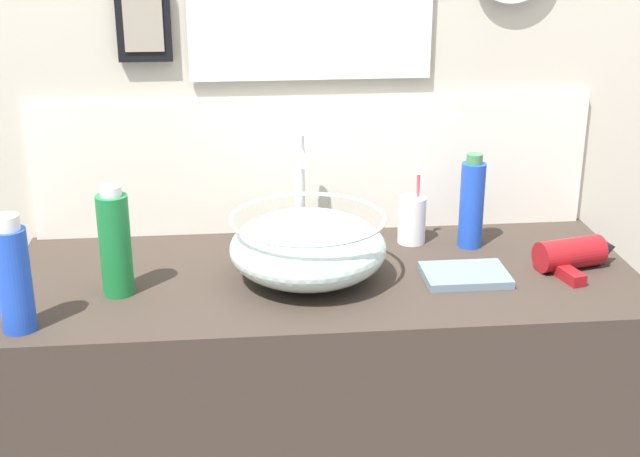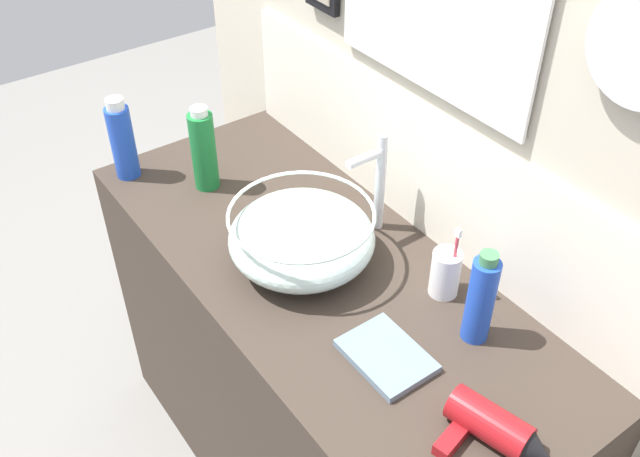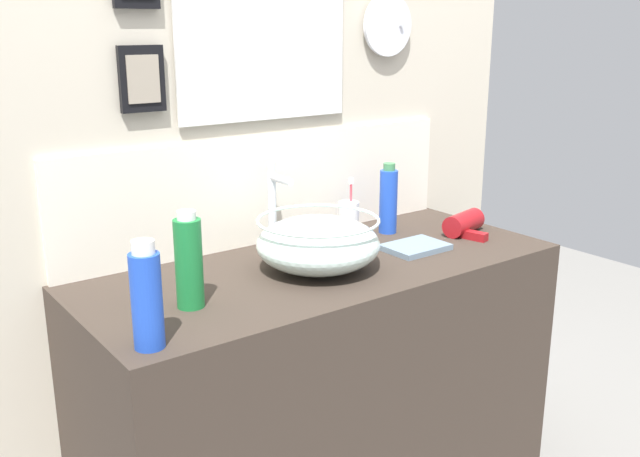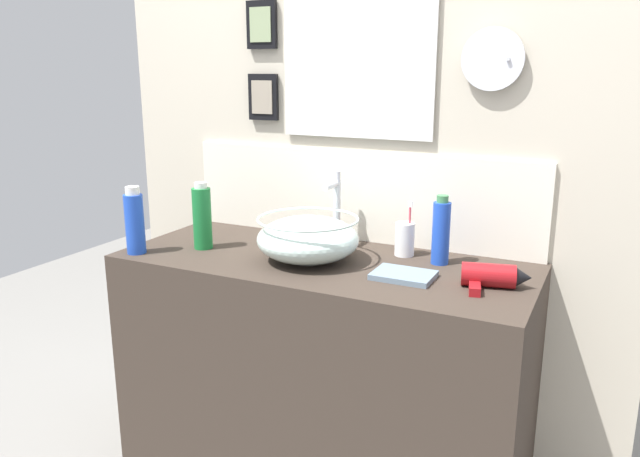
# 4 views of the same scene
# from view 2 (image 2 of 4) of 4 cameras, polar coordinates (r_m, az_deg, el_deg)

# --- Properties ---
(vanity_counter) EXTENTS (1.30, 0.54, 0.84)m
(vanity_counter) POSITION_cam_2_polar(r_m,az_deg,el_deg) (1.88, 0.21, -12.54)
(vanity_counter) COLOR #382D26
(vanity_counter) RESTS_ON ground
(back_panel) EXTENTS (1.87, 0.10, 2.54)m
(back_panel) POSITION_cam_2_polar(r_m,az_deg,el_deg) (1.49, 9.94, 13.99)
(back_panel) COLOR beige
(back_panel) RESTS_ON ground
(glass_bowl_sink) EXTENTS (0.32, 0.32, 0.14)m
(glass_bowl_sink) POSITION_cam_2_polar(r_m,az_deg,el_deg) (1.53, -1.47, -0.68)
(glass_bowl_sink) COLOR silver
(glass_bowl_sink) RESTS_ON vanity_counter
(faucet) EXTENTS (0.02, 0.11, 0.25)m
(faucet) POSITION_cam_2_polar(r_m,az_deg,el_deg) (1.59, 4.58, 4.02)
(faucet) COLOR silver
(faucet) RESTS_ON vanity_counter
(hair_drier) EXTENTS (0.20, 0.16, 0.07)m
(hair_drier) POSITION_cam_2_polar(r_m,az_deg,el_deg) (1.29, 13.79, -15.29)
(hair_drier) COLOR maroon
(hair_drier) RESTS_ON vanity_counter
(toothbrush_cup) EXTENTS (0.06, 0.06, 0.18)m
(toothbrush_cup) POSITION_cam_2_polar(r_m,az_deg,el_deg) (1.50, 10.01, -3.51)
(toothbrush_cup) COLOR white
(toothbrush_cup) RESTS_ON vanity_counter
(shampoo_bottle) EXTENTS (0.06, 0.06, 0.22)m
(shampoo_bottle) POSITION_cam_2_polar(r_m,az_deg,el_deg) (1.85, -15.54, 6.83)
(shampoo_bottle) COLOR blue
(shampoo_bottle) RESTS_ON vanity_counter
(spray_bottle) EXTENTS (0.05, 0.05, 0.21)m
(spray_bottle) POSITION_cam_2_polar(r_m,az_deg,el_deg) (1.39, 12.74, -5.52)
(spray_bottle) COLOR blue
(spray_bottle) RESTS_ON vanity_counter
(lotion_bottle) EXTENTS (0.06, 0.06, 0.22)m
(lotion_bottle) POSITION_cam_2_polar(r_m,az_deg,el_deg) (1.77, -9.30, 6.23)
(lotion_bottle) COLOR #197233
(lotion_bottle) RESTS_ON vanity_counter
(hand_towel) EXTENTS (0.17, 0.13, 0.02)m
(hand_towel) POSITION_cam_2_polar(r_m,az_deg,el_deg) (1.39, 5.33, -10.10)
(hand_towel) COLOR slate
(hand_towel) RESTS_ON vanity_counter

